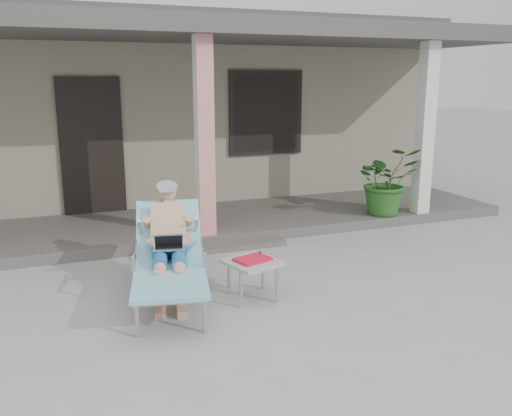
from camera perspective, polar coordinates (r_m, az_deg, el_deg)
name	(u,v)px	position (r m, az deg, el deg)	size (l,w,h in m)	color
ground	(265,304)	(5.56, 0.93, -10.02)	(60.00, 60.00, 0.00)	#9E9E99
house	(147,107)	(11.40, -11.43, 10.42)	(10.40, 5.40, 3.30)	gray
porch_deck	(191,224)	(8.25, -6.82, -1.69)	(10.00, 2.00, 0.15)	#605B56
porch_overhang	(187,36)	(7.93, -7.29, 17.48)	(10.00, 2.30, 2.85)	silver
porch_step	(213,248)	(7.19, -4.56, -4.23)	(2.00, 0.30, 0.07)	#605B56
lounger	(168,229)	(5.56, -9.22, -2.23)	(1.02, 1.89, 1.19)	#B7B7BC
side_table	(252,264)	(5.57, -0.38, -5.95)	(0.61, 0.61, 0.43)	#A7A6A2
potted_palm	(386,181)	(8.63, 13.56, 2.83)	(0.96, 0.83, 1.06)	#26591E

